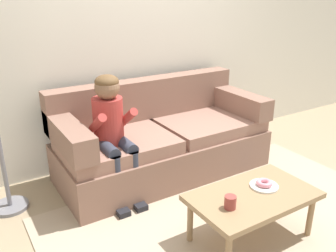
% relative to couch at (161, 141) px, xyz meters
% --- Properties ---
extents(ground, '(10.00, 10.00, 0.00)m').
position_rel_couch_xyz_m(ground, '(0.05, -0.84, -0.33)').
color(ground, '#9E896B').
extents(wall_back, '(8.00, 0.10, 2.80)m').
position_rel_couch_xyz_m(wall_back, '(0.05, 0.56, 1.07)').
color(wall_back, silver).
rests_on(wall_back, ground).
extents(area_rug, '(2.89, 1.89, 0.01)m').
position_rel_couch_xyz_m(area_rug, '(0.05, -1.09, -0.33)').
color(area_rug, tan).
rests_on(area_rug, ground).
extents(couch, '(2.06, 0.90, 0.90)m').
position_rel_couch_xyz_m(couch, '(0.00, 0.00, 0.00)').
color(couch, '#846051').
rests_on(couch, ground).
extents(coffee_table, '(0.91, 0.54, 0.38)m').
position_rel_couch_xyz_m(coffee_table, '(0.00, -1.28, 0.01)').
color(coffee_table, '#937551').
rests_on(coffee_table, ground).
extents(person_child, '(0.34, 0.58, 1.10)m').
position_rel_couch_xyz_m(person_child, '(-0.60, -0.20, 0.34)').
color(person_child, '#AD3833').
rests_on(person_child, ground).
extents(plate, '(0.21, 0.21, 0.01)m').
position_rel_couch_xyz_m(plate, '(0.14, -1.25, 0.06)').
color(plate, white).
rests_on(plate, coffee_table).
extents(donut, '(0.13, 0.13, 0.04)m').
position_rel_couch_xyz_m(donut, '(0.14, -1.25, 0.08)').
color(donut, pink).
rests_on(donut, plate).
extents(mug, '(0.08, 0.08, 0.09)m').
position_rel_couch_xyz_m(mug, '(-0.26, -1.32, 0.10)').
color(mug, '#993D38').
rests_on(mug, coffee_table).
extents(toy_controller, '(0.23, 0.09, 0.05)m').
position_rel_couch_xyz_m(toy_controller, '(0.69, -0.74, -0.31)').
color(toy_controller, blue).
rests_on(toy_controller, ground).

